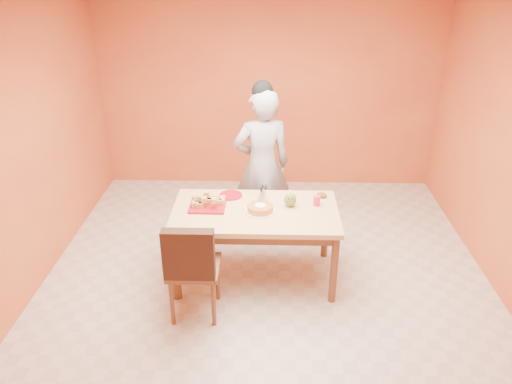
{
  "coord_description": "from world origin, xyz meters",
  "views": [
    {
      "loc": [
        0.01,
        -4.04,
        3.02
      ],
      "look_at": [
        -0.11,
        0.3,
        0.9
      ],
      "focal_mm": 35.0,
      "sensor_mm": 36.0,
      "label": 1
    }
  ],
  "objects_px": {
    "person": "(262,166)",
    "egg_ornament": "(290,200)",
    "pastry_platter": "(208,205)",
    "dining_table": "(255,219)",
    "dining_chair": "(194,266)",
    "magenta_glass": "(317,201)",
    "red_dinner_plate": "(231,195)",
    "sponge_cake": "(260,208)",
    "checker_tin": "(322,196)"
  },
  "relations": [
    {
      "from": "person",
      "to": "egg_ornament",
      "type": "xyz_separation_m",
      "value": [
        0.29,
        -0.75,
        -0.03
      ]
    },
    {
      "from": "person",
      "to": "pastry_platter",
      "type": "bearing_deg",
      "value": 43.46
    },
    {
      "from": "dining_table",
      "to": "dining_chair",
      "type": "xyz_separation_m",
      "value": [
        -0.52,
        -0.6,
        -0.15
      ]
    },
    {
      "from": "pastry_platter",
      "to": "magenta_glass",
      "type": "distance_m",
      "value": 1.06
    },
    {
      "from": "dining_chair",
      "to": "egg_ornament",
      "type": "relative_size",
      "value": 6.55
    },
    {
      "from": "dining_chair",
      "to": "red_dinner_plate",
      "type": "distance_m",
      "value": 0.97
    },
    {
      "from": "dining_table",
      "to": "person",
      "type": "relative_size",
      "value": 0.92
    },
    {
      "from": "sponge_cake",
      "to": "dining_chair",
      "type": "bearing_deg",
      "value": -135.5
    },
    {
      "from": "red_dinner_plate",
      "to": "checker_tin",
      "type": "xyz_separation_m",
      "value": [
        0.92,
        0.0,
        0.01
      ]
    },
    {
      "from": "magenta_glass",
      "to": "red_dinner_plate",
      "type": "bearing_deg",
      "value": 167.92
    },
    {
      "from": "dining_table",
      "to": "dining_chair",
      "type": "distance_m",
      "value": 0.81
    },
    {
      "from": "dining_chair",
      "to": "person",
      "type": "relative_size",
      "value": 0.57
    },
    {
      "from": "sponge_cake",
      "to": "checker_tin",
      "type": "height_order",
      "value": "sponge_cake"
    },
    {
      "from": "dining_chair",
      "to": "pastry_platter",
      "type": "height_order",
      "value": "dining_chair"
    },
    {
      "from": "red_dinner_plate",
      "to": "dining_chair",
      "type": "bearing_deg",
      "value": -106.61
    },
    {
      "from": "red_dinner_plate",
      "to": "egg_ornament",
      "type": "height_order",
      "value": "egg_ornament"
    },
    {
      "from": "sponge_cake",
      "to": "egg_ornament",
      "type": "bearing_deg",
      "value": 22.09
    },
    {
      "from": "person",
      "to": "red_dinner_plate",
      "type": "bearing_deg",
      "value": 47.43
    },
    {
      "from": "dining_table",
      "to": "checker_tin",
      "type": "distance_m",
      "value": 0.74
    },
    {
      "from": "dining_chair",
      "to": "red_dinner_plate",
      "type": "xyz_separation_m",
      "value": [
        0.27,
        0.9,
        0.25
      ]
    },
    {
      "from": "magenta_glass",
      "to": "egg_ornament",
      "type": "bearing_deg",
      "value": -172.29
    },
    {
      "from": "egg_ornament",
      "to": "checker_tin",
      "type": "distance_m",
      "value": 0.4
    },
    {
      "from": "egg_ornament",
      "to": "magenta_glass",
      "type": "distance_m",
      "value": 0.26
    },
    {
      "from": "dining_table",
      "to": "person",
      "type": "height_order",
      "value": "person"
    },
    {
      "from": "person",
      "to": "red_dinner_plate",
      "type": "xyz_separation_m",
      "value": [
        -0.31,
        -0.54,
        -0.1
      ]
    },
    {
      "from": "person",
      "to": "red_dinner_plate",
      "type": "relative_size",
      "value": 7.46
    },
    {
      "from": "dining_table",
      "to": "dining_chair",
      "type": "relative_size",
      "value": 1.62
    },
    {
      "from": "pastry_platter",
      "to": "checker_tin",
      "type": "xyz_separation_m",
      "value": [
        1.13,
        0.23,
        0.0
      ]
    },
    {
      "from": "person",
      "to": "pastry_platter",
      "type": "relative_size",
      "value": 5.02
    },
    {
      "from": "person",
      "to": "dining_chair",
      "type": "bearing_deg",
      "value": 55.45
    },
    {
      "from": "pastry_platter",
      "to": "magenta_glass",
      "type": "height_order",
      "value": "magenta_glass"
    },
    {
      "from": "dining_chair",
      "to": "magenta_glass",
      "type": "xyz_separation_m",
      "value": [
        1.12,
        0.72,
        0.3
      ]
    },
    {
      "from": "dining_table",
      "to": "pastry_platter",
      "type": "relative_size",
      "value": 4.62
    },
    {
      "from": "sponge_cake",
      "to": "checker_tin",
      "type": "distance_m",
      "value": 0.7
    },
    {
      "from": "pastry_platter",
      "to": "sponge_cake",
      "type": "bearing_deg",
      "value": -11.33
    },
    {
      "from": "person",
      "to": "pastry_platter",
      "type": "xyz_separation_m",
      "value": [
        -0.52,
        -0.77,
        -0.1
      ]
    },
    {
      "from": "dining_table",
      "to": "checker_tin",
      "type": "bearing_deg",
      "value": 24.61
    },
    {
      "from": "dining_chair",
      "to": "person",
      "type": "xyz_separation_m",
      "value": [
        0.58,
        1.43,
        0.36
      ]
    },
    {
      "from": "dining_table",
      "to": "sponge_cake",
      "type": "distance_m",
      "value": 0.15
    },
    {
      "from": "pastry_platter",
      "to": "egg_ornament",
      "type": "height_order",
      "value": "egg_ornament"
    },
    {
      "from": "red_dinner_plate",
      "to": "magenta_glass",
      "type": "relative_size",
      "value": 2.39
    },
    {
      "from": "dining_table",
      "to": "sponge_cake",
      "type": "height_order",
      "value": "sponge_cake"
    },
    {
      "from": "dining_chair",
      "to": "dining_table",
      "type": "bearing_deg",
      "value": 48.53
    },
    {
      "from": "magenta_glass",
      "to": "person",
      "type": "bearing_deg",
      "value": 127.29
    },
    {
      "from": "dining_table",
      "to": "red_dinner_plate",
      "type": "bearing_deg",
      "value": 130.26
    },
    {
      "from": "dining_table",
      "to": "checker_tin",
      "type": "height_order",
      "value": "checker_tin"
    },
    {
      "from": "red_dinner_plate",
      "to": "magenta_glass",
      "type": "xyz_separation_m",
      "value": [
        0.85,
        -0.18,
        0.04
      ]
    },
    {
      "from": "dining_chair",
      "to": "sponge_cake",
      "type": "height_order",
      "value": "dining_chair"
    },
    {
      "from": "red_dinner_plate",
      "to": "sponge_cake",
      "type": "distance_m",
      "value": 0.46
    },
    {
      "from": "dining_table",
      "to": "pastry_platter",
      "type": "bearing_deg",
      "value": 171.39
    }
  ]
}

